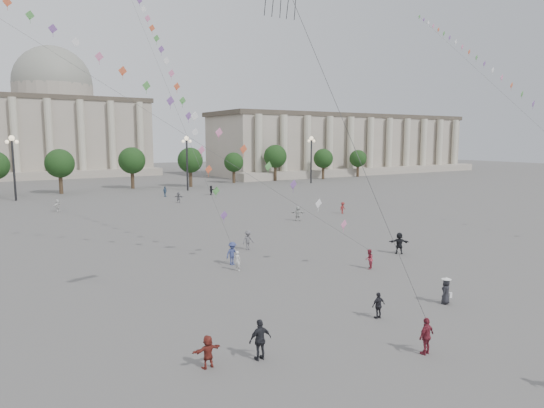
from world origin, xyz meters
TOP-DOWN VIEW (x-y plane):
  - ground at (0.00, 0.00)m, footprint 360.00×360.00m
  - hall_east at (75.00, 93.89)m, footprint 84.00×26.22m
  - hall_central at (0.00, 129.22)m, footprint 48.30×34.30m
  - tree_row at (0.00, 78.00)m, footprint 137.12×5.12m
  - lamp_post_mid_west at (-15.00, 70.00)m, footprint 2.00×0.90m
  - lamp_post_mid_east at (15.00, 70.00)m, footprint 2.00×0.90m
  - lamp_post_far_east at (45.00, 70.00)m, footprint 2.00×0.90m
  - person_crowd_0 at (7.76, 62.60)m, footprint 1.13×0.94m
  - person_crowd_3 at (10.88, 10.53)m, footprint 1.77×1.54m
  - person_crowd_4 at (-11.07, 53.13)m, footprint 1.43×1.63m
  - person_crowd_6 at (0.26, 18.92)m, footprint 1.25×0.81m
  - person_crowd_7 at (13.17, 29.52)m, footprint 1.65×1.50m
  - person_crowd_8 at (21.72, 31.11)m, footprint 1.11×0.78m
  - person_crowd_9 at (15.74, 60.64)m, footprint 1.50×1.45m
  - person_crowd_12 at (6.90, 53.77)m, footprint 1.44×1.46m
  - person_crowd_13 at (-3.87, 13.17)m, footprint 0.55×0.67m
  - tourist_0 at (-3.11, -4.51)m, footprint 1.10×0.57m
  - tourist_1 at (-1.75, 0.06)m, footprint 0.90×0.40m
  - tourist_2 at (-12.45, -0.34)m, footprint 1.41×0.53m
  - tourist_4 at (-10.08, -0.89)m, footprint 1.14×0.48m
  - kite_flyer_0 at (5.13, 8.19)m, footprint 0.97×0.93m
  - kite_flyer_1 at (-3.40, 14.93)m, footprint 1.34×0.94m
  - hat_person at (3.52, -0.34)m, footprint 0.91×0.76m
  - kite_train_west at (-16.53, 27.35)m, footprint 41.17×36.01m
  - kite_train_mid at (-2.62, 39.67)m, footprint 2.22×46.73m
  - kite_train_east at (41.43, 23.82)m, footprint 29.54×51.68m

SIDE VIEW (x-z plane):
  - ground at x=0.00m, z-range 0.00..0.00m
  - tourist_2 at x=-12.45m, z-range 0.00..1.50m
  - tourist_1 at x=-1.75m, z-range 0.00..1.52m
  - person_crowd_13 at x=-3.87m, z-range 0.00..1.56m
  - kite_flyer_0 at x=5.13m, z-range 0.00..1.57m
  - person_crowd_8 at x=21.72m, z-range 0.00..1.58m
  - person_crowd_12 at x=6.90m, z-range 0.00..1.68m
  - hat_person at x=3.52m, z-range 0.00..1.69m
  - person_crowd_9 at x=15.74m, z-range 0.00..1.71m
  - person_crowd_4 at x=-11.07m, z-range 0.00..1.78m
  - tourist_0 at x=-3.11m, z-range 0.00..1.79m
  - person_crowd_0 at x=7.76m, z-range 0.00..1.81m
  - person_crowd_6 at x=0.26m, z-range 0.00..1.82m
  - person_crowd_7 at x=13.17m, z-range 0.00..1.83m
  - kite_flyer_1 at x=-3.40m, z-range 0.00..1.89m
  - person_crowd_3 at x=10.88m, z-range 0.00..1.93m
  - tourist_4 at x=-10.08m, z-range 0.00..1.93m
  - tree_row at x=0.00m, z-range 1.39..9.39m
  - lamp_post_mid_west at x=-15.00m, z-range 2.03..12.68m
  - lamp_post_mid_east at x=15.00m, z-range 2.03..12.68m
  - lamp_post_far_east at x=45.00m, z-range 2.03..12.68m
  - hall_east at x=75.00m, z-range -0.17..17.03m
  - hall_central at x=0.00m, z-range -3.52..31.98m
  - kite_train_east at x=41.43m, z-range -15.27..54.20m
  - kite_train_west at x=-16.53m, z-range -12.48..52.88m
  - kite_train_mid at x=-2.62m, z-range -6.87..57.90m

